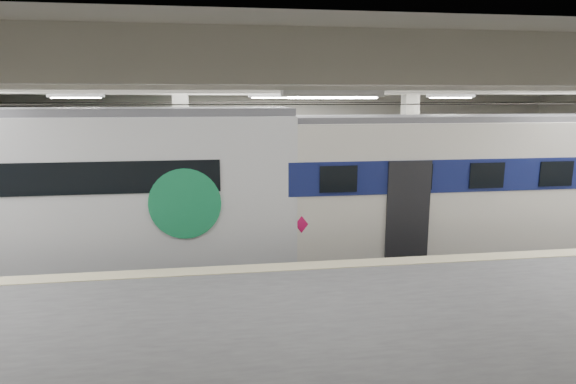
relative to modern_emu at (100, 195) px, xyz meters
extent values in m
cube|color=black|center=(5.04, 0.00, -2.32)|extent=(36.00, 24.00, 0.10)
cube|color=silver|center=(5.04, 0.00, 3.28)|extent=(36.00, 24.00, 0.20)
cube|color=beige|center=(5.04, 10.00, 0.48)|extent=(30.00, 0.10, 5.50)
cube|color=beige|center=(5.04, -10.00, 0.48)|extent=(30.00, 0.10, 5.50)
cube|color=#4D4D50|center=(5.04, -6.50, -1.72)|extent=(30.00, 7.00, 1.10)
cube|color=beige|center=(5.04, -3.25, -1.16)|extent=(30.00, 0.50, 0.02)
cube|color=beige|center=(2.04, 3.00, 0.48)|extent=(0.50, 0.50, 5.50)
cube|color=beige|center=(10.04, 3.00, 0.48)|extent=(0.50, 0.50, 5.50)
cube|color=beige|center=(5.04, 0.00, 2.98)|extent=(30.00, 18.00, 0.50)
cube|color=#59544C|center=(5.04, 0.00, -2.19)|extent=(30.00, 1.52, 0.16)
cube|color=#59544C|center=(5.04, 5.50, -2.19)|extent=(30.00, 1.52, 0.16)
cylinder|color=black|center=(5.04, 0.00, 2.43)|extent=(30.00, 0.03, 0.03)
cylinder|color=black|center=(5.04, 5.50, 2.43)|extent=(30.00, 0.03, 0.03)
cube|color=white|center=(5.04, -2.00, 2.65)|extent=(26.00, 8.40, 0.12)
cube|color=silver|center=(-1.28, 0.00, 0.19)|extent=(13.06, 2.91, 3.92)
ellipsoid|color=silver|center=(5.24, 0.00, 0.19)|extent=(2.31, 2.85, 3.84)
ellipsoid|color=#C8104E|center=(5.36, 0.00, -0.67)|extent=(2.45, 2.91, 2.35)
cylinder|color=#17804B|center=(2.37, -1.48, -0.01)|extent=(1.81, 0.06, 1.81)
cube|color=#4C4C51|center=(-1.28, 0.00, 2.25)|extent=(13.06, 2.39, 0.20)
cube|color=black|center=(-1.28, 0.00, -1.92)|extent=(13.06, 2.04, 0.70)
cube|color=beige|center=(11.54, 0.00, 0.08)|extent=(13.02, 2.86, 3.71)
cube|color=#121950|center=(11.54, 0.00, 0.53)|extent=(13.06, 2.92, 0.90)
cube|color=red|center=(4.99, 0.00, -0.43)|extent=(0.08, 2.43, 2.04)
cube|color=black|center=(4.99, 0.00, 1.12)|extent=(0.08, 2.28, 1.33)
cube|color=#4C4C51|center=(11.54, 0.00, 2.02)|extent=(13.02, 2.23, 0.16)
cube|color=black|center=(11.54, 0.00, -1.92)|extent=(13.02, 2.00, 0.70)
cube|color=silver|center=(-2.62, 5.50, 0.11)|extent=(13.87, 2.92, 3.76)
cube|color=#17804B|center=(-2.62, 5.50, 0.60)|extent=(13.91, 2.98, 0.79)
cube|color=#4C4C51|center=(-2.62, 5.50, 2.09)|extent=(13.86, 2.43, 0.16)
cube|color=black|center=(-2.62, 5.50, -1.97)|extent=(13.87, 2.63, 0.60)
camera|label=1|loc=(3.24, -13.54, 2.61)|focal=30.00mm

